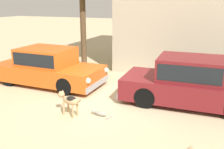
# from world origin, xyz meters

# --- Properties ---
(ground_plane) EXTENTS (80.00, 80.00, 0.00)m
(ground_plane) POSITION_xyz_m (0.00, 0.00, 0.00)
(ground_plane) COLOR tan
(parked_sedan_nearest) EXTENTS (4.41, 1.83, 1.43)m
(parked_sedan_nearest) POSITION_xyz_m (-2.60, 0.90, 0.70)
(parked_sedan_nearest) COLOR #D15619
(parked_sedan_nearest) RESTS_ON ground_plane
(parked_sedan_second) EXTENTS (4.40, 2.00, 1.50)m
(parked_sedan_second) POSITION_xyz_m (2.74, 0.97, 0.73)
(parked_sedan_second) COLOR maroon
(parked_sedan_second) RESTS_ON ground_plane
(stray_dog_spotted) EXTENTS (0.94, 0.37, 0.68)m
(stray_dog_spotted) POSITION_xyz_m (-0.31, -1.22, 0.45)
(stray_dog_spotted) COLOR tan
(stray_dog_spotted) RESTS_ON ground_plane
(stray_cat) EXTENTS (0.61, 0.24, 0.16)m
(stray_cat) POSITION_xyz_m (0.51, -0.94, 0.07)
(stray_cat) COLOR gray
(stray_cat) RESTS_ON ground_plane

